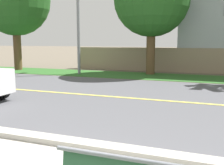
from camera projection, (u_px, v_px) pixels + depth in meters
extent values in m
plane|color=#665B4C|center=(168.00, 92.00, 9.71)|extent=(140.00, 140.00, 0.00)
cube|color=#ADA89E|center=(112.00, 149.00, 4.48)|extent=(44.00, 0.30, 0.11)
cube|color=#515156|center=(160.00, 100.00, 8.32)|extent=(52.00, 8.00, 0.01)
cube|color=#E0CC4C|center=(160.00, 100.00, 8.32)|extent=(48.00, 0.14, 0.01)
cube|color=#2D6026|center=(181.00, 78.00, 13.44)|extent=(48.00, 2.80, 0.02)
cylinder|color=black|center=(1.00, 89.00, 8.46)|extent=(0.64, 0.18, 0.64)
cylinder|color=gray|center=(78.00, 13.00, 14.46)|extent=(0.16, 0.16, 6.55)
cylinder|color=brown|center=(17.00, 49.00, 16.88)|extent=(0.48, 0.48, 2.63)
sphere|color=#23561E|center=(15.00, 0.00, 16.44)|extent=(4.21, 4.21, 4.21)
cylinder|color=brown|center=(151.00, 51.00, 14.65)|extent=(0.47, 0.47, 2.50)
cube|color=gray|center=(181.00, 60.00, 15.69)|extent=(13.00, 0.36, 1.40)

